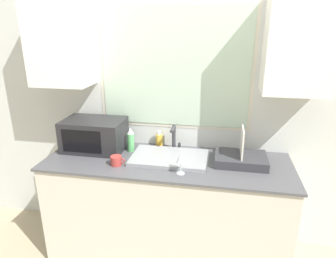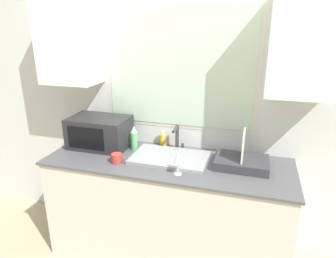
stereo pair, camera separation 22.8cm
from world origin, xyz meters
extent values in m
cube|color=beige|center=(0.00, 0.33, 0.44)|extent=(1.95, 0.66, 0.87)
cube|color=#4C4C51|center=(0.00, 0.33, 0.88)|extent=(1.98, 0.69, 0.02)
cube|color=silver|center=(0.00, 0.69, 1.30)|extent=(6.00, 0.06, 2.60)
cube|color=beige|center=(0.00, 0.66, 1.59)|extent=(1.31, 0.01, 1.04)
cube|color=#B2CCB2|center=(0.00, 0.66, 1.59)|extent=(1.25, 0.01, 0.98)
cube|color=white|center=(-0.92, 0.50, 1.80)|extent=(0.47, 0.32, 0.70)
cube|color=white|center=(0.92, 0.50, 1.80)|extent=(0.47, 0.32, 0.70)
cube|color=gray|center=(0.01, 0.35, 0.91)|extent=(0.61, 0.39, 0.03)
cylinder|color=#333338|center=(0.01, 0.58, 1.01)|extent=(0.03, 0.03, 0.22)
cylinder|color=#333338|center=(0.01, 0.51, 1.10)|extent=(0.03, 0.13, 0.03)
cylinder|color=#333338|center=(0.06, 0.58, 0.92)|extent=(0.02, 0.02, 0.06)
cube|color=#232326|center=(-0.66, 0.44, 1.03)|extent=(0.52, 0.34, 0.27)
cube|color=black|center=(-0.70, 0.27, 1.03)|extent=(0.34, 0.01, 0.19)
cube|color=#333338|center=(0.58, 0.38, 0.93)|extent=(0.40, 0.29, 0.07)
cube|color=silver|center=(0.58, 0.38, 1.07)|extent=(0.01, 0.22, 0.22)
cylinder|color=#59B266|center=(-0.34, 0.46, 0.97)|extent=(0.06, 0.06, 0.16)
cone|color=silver|center=(-0.34, 0.46, 1.08)|extent=(0.05, 0.05, 0.06)
cylinder|color=gold|center=(-0.12, 0.61, 0.95)|extent=(0.06, 0.06, 0.11)
cylinder|color=white|center=(-0.12, 0.61, 1.02)|extent=(0.03, 0.03, 0.04)
cylinder|color=#A53833|center=(-0.37, 0.17, 0.93)|extent=(0.09, 0.09, 0.08)
torus|color=#A53833|center=(-0.32, 0.17, 0.94)|extent=(0.04, 0.01, 0.04)
cylinder|color=silver|center=(0.14, 0.13, 0.90)|extent=(0.06, 0.06, 0.00)
cylinder|color=silver|center=(0.14, 0.13, 0.94)|extent=(0.01, 0.01, 0.09)
cone|color=silver|center=(0.14, 0.13, 1.02)|extent=(0.07, 0.07, 0.08)
camera|label=1|loc=(0.41, -1.83, 1.93)|focal=32.00mm
camera|label=2|loc=(0.63, -1.77, 1.93)|focal=32.00mm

